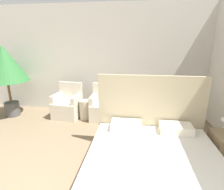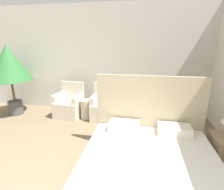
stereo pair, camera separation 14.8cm
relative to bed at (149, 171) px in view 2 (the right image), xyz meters
The scene contains 6 objects.
wall_back 3.28m from the bed, 115.66° to the left, with size 10.00×0.06×2.90m.
bed is the anchor object (origin of this frame).
armchair_near_window_left 2.96m from the bed, 133.64° to the left, with size 0.72×0.65×0.91m.
armchair_near_window_right 2.39m from the bed, 116.29° to the left, with size 0.67×0.59×0.91m.
potted_palm 4.26m from the bed, 150.38° to the left, with size 1.10×1.10×1.87m.
side_table 2.61m from the bed, 126.57° to the left, with size 0.29×0.29×0.50m.
Camera 2 is at (1.17, -0.55, 1.90)m, focal length 28.00 mm.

